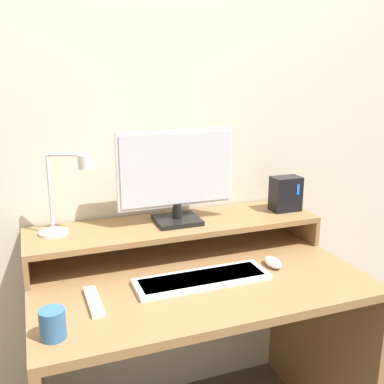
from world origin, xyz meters
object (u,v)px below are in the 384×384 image
(mouse, at_px, (273,262))
(mug, at_px, (53,324))
(desk_lamp, at_px, (67,194))
(remote_control, at_px, (94,301))
(keyboard, at_px, (203,279))
(router_dock, at_px, (286,194))
(monitor, at_px, (177,175))

(mouse, bearing_deg, mug, -166.22)
(desk_lamp, relative_size, remote_control, 1.62)
(desk_lamp, bearing_deg, mouse, -21.17)
(mug, bearing_deg, keyboard, 18.64)
(keyboard, xyz_separation_m, mouse, (0.29, 0.02, 0.01))
(desk_lamp, height_order, router_dock, desk_lamp)
(monitor, distance_m, keyboard, 0.42)
(monitor, xyz_separation_m, desk_lamp, (-0.41, 0.01, -0.04))
(router_dock, distance_m, mug, 1.10)
(router_dock, distance_m, keyboard, 0.59)
(mug, bearing_deg, monitor, 41.84)
(mouse, distance_m, remote_control, 0.67)
(desk_lamp, bearing_deg, mug, -101.85)
(monitor, height_order, mouse, monitor)
(mouse, relative_size, remote_control, 0.51)
(router_dock, bearing_deg, remote_control, -161.26)
(mouse, relative_size, mug, 1.13)
(desk_lamp, relative_size, router_dock, 2.05)
(monitor, distance_m, router_dock, 0.50)
(desk_lamp, xyz_separation_m, router_dock, (0.90, -0.02, -0.08))
(keyboard, xyz_separation_m, mug, (-0.51, -0.17, 0.03))
(mouse, height_order, mug, mug)
(keyboard, height_order, mug, mug)
(keyboard, relative_size, mouse, 4.91)
(monitor, relative_size, keyboard, 0.99)
(desk_lamp, bearing_deg, router_dock, -1.53)
(desk_lamp, height_order, keyboard, desk_lamp)
(keyboard, bearing_deg, monitor, 89.35)
(monitor, xyz_separation_m, keyboard, (-0.00, -0.29, -0.31))
(router_dock, distance_m, mouse, 0.36)
(mouse, bearing_deg, keyboard, -175.13)
(monitor, bearing_deg, remote_control, -141.05)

